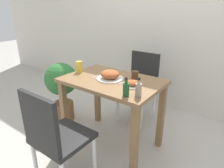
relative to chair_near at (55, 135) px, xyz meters
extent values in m
plane|color=#B7B2A8|center=(0.04, 0.72, -0.51)|extent=(16.00, 16.00, 0.00)
cube|color=beige|center=(0.04, 1.99, 0.79)|extent=(8.00, 0.05, 2.60)
cube|color=olive|center=(0.04, 0.72, 0.25)|extent=(0.99, 0.66, 0.04)
cube|color=olive|center=(-0.41, 0.44, -0.14)|extent=(0.06, 0.06, 0.74)
cube|color=olive|center=(0.48, 0.44, -0.14)|extent=(0.06, 0.06, 0.74)
cube|color=olive|center=(-0.41, 1.00, -0.14)|extent=(0.06, 0.06, 0.74)
cube|color=olive|center=(0.48, 1.00, -0.14)|extent=(0.06, 0.06, 0.74)
cube|color=black|center=(0.00, 0.08, -0.07)|extent=(0.42, 0.42, 0.04)
cube|color=black|center=(0.00, -0.11, 0.17)|extent=(0.40, 0.04, 0.44)
cylinder|color=white|center=(0.18, 0.26, -0.30)|extent=(0.03, 0.03, 0.42)
cylinder|color=white|center=(-0.18, 0.26, -0.30)|extent=(0.03, 0.03, 0.42)
cylinder|color=white|center=(-0.18, -0.10, -0.30)|extent=(0.03, 0.03, 0.42)
cube|color=black|center=(-0.02, 1.35, -0.07)|extent=(0.42, 0.42, 0.04)
cube|color=black|center=(-0.02, 1.54, 0.17)|extent=(0.40, 0.04, 0.44)
cylinder|color=white|center=(-0.20, 1.17, -0.30)|extent=(0.03, 0.03, 0.42)
cylinder|color=white|center=(0.16, 1.17, -0.30)|extent=(0.03, 0.03, 0.42)
cylinder|color=white|center=(-0.20, 1.53, -0.30)|extent=(0.03, 0.03, 0.42)
cylinder|color=white|center=(0.16, 1.53, -0.30)|extent=(0.03, 0.03, 0.42)
cylinder|color=white|center=(0.01, 0.72, 0.27)|extent=(0.27, 0.27, 0.01)
ellipsoid|color=#A35128|center=(0.01, 0.72, 0.32)|extent=(0.19, 0.19, 0.08)
cylinder|color=white|center=(0.30, 0.68, 0.27)|extent=(0.16, 0.16, 0.01)
ellipsoid|color=#A35128|center=(0.30, 0.68, 0.30)|extent=(0.11, 0.11, 0.05)
cylinder|color=#4C331E|center=(0.21, 0.88, 0.31)|extent=(0.07, 0.07, 0.08)
cylinder|color=gold|center=(-0.40, 0.70, 0.33)|extent=(0.07, 0.07, 0.12)
cylinder|color=gray|center=(0.45, 0.53, 0.32)|extent=(0.05, 0.05, 0.11)
cylinder|color=gray|center=(0.45, 0.53, 0.39)|extent=(0.02, 0.02, 0.03)
sphere|color=black|center=(0.45, 0.53, 0.42)|extent=(0.03, 0.03, 0.03)
cylinder|color=#194C23|center=(0.36, 0.47, 0.32)|extent=(0.05, 0.05, 0.11)
cylinder|color=#194C23|center=(0.36, 0.47, 0.39)|extent=(0.02, 0.02, 0.03)
sphere|color=black|center=(0.36, 0.47, 0.42)|extent=(0.03, 0.03, 0.03)
cube|color=silver|center=(-0.15, 0.72, 0.27)|extent=(0.03, 0.17, 0.00)
cube|color=silver|center=(0.18, 0.72, 0.27)|extent=(0.03, 0.16, 0.00)
cylinder|color=brown|center=(-0.81, 0.76, -0.39)|extent=(0.27, 0.27, 0.25)
cylinder|color=brown|center=(-0.81, 0.76, -0.20)|extent=(0.05, 0.05, 0.13)
sphere|color=#2D6B33|center=(-0.81, 0.76, 0.08)|extent=(0.42, 0.42, 0.42)
camera|label=1|loc=(1.15, -0.80, 0.96)|focal=32.00mm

